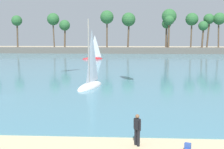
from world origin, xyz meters
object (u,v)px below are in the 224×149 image
backpack_by_trailer (188,148)px  sailboat_near_shore (93,56)px  person_at_waterline (137,129)px  sailboat_toward_headland (90,81)px

backpack_by_trailer → sailboat_near_shore: bearing=101.9°
backpack_by_trailer → person_at_waterline: bearing=164.3°
backpack_by_trailer → sailboat_near_shore: 52.22m
backpack_by_trailer → sailboat_toward_headland: size_ratio=0.06×
sailboat_toward_headland → backpack_by_trailer: bearing=-67.3°
person_at_waterline → backpack_by_trailer: 2.63m
backpack_by_trailer → sailboat_toward_headland: (-6.90, 16.50, 0.56)m
sailboat_near_shore → sailboat_toward_headland: (3.86, -34.59, 0.08)m
backpack_by_trailer → sailboat_near_shore: size_ratio=0.06×
person_at_waterline → sailboat_toward_headland: (-4.46, 15.82, -0.13)m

